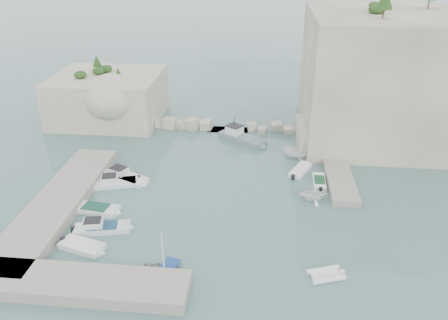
# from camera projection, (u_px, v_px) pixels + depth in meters

# --- Properties ---
(ground) EXTENTS (400.00, 400.00, 0.00)m
(ground) POSITION_uv_depth(u_px,v_px,m) (218.00, 211.00, 45.77)
(ground) COLOR #496E6D
(ground) RESTS_ON ground
(cliff_east) EXTENTS (26.00, 22.00, 17.00)m
(cliff_east) POSITION_uv_depth(u_px,v_px,m) (401.00, 77.00, 60.34)
(cliff_east) COLOR beige
(cliff_east) RESTS_ON ground
(cliff_terrace) EXTENTS (8.00, 10.00, 2.50)m
(cliff_terrace) POSITION_uv_depth(u_px,v_px,m) (326.00, 136.00, 60.05)
(cliff_terrace) COLOR beige
(cliff_terrace) RESTS_ON ground
(outcrop_west) EXTENTS (16.00, 14.00, 7.00)m
(outcrop_west) POSITION_uv_depth(u_px,v_px,m) (109.00, 97.00, 68.16)
(outcrop_west) COLOR beige
(outcrop_west) RESTS_ON ground
(quay_west) EXTENTS (5.00, 24.00, 1.10)m
(quay_west) POSITION_uv_depth(u_px,v_px,m) (58.00, 203.00, 46.14)
(quay_west) COLOR #9E9689
(quay_west) RESTS_ON ground
(quay_south) EXTENTS (18.00, 4.00, 1.10)m
(quay_south) POSITION_uv_depth(u_px,v_px,m) (79.00, 284.00, 35.31)
(quay_south) COLOR #9E9689
(quay_south) RESTS_ON ground
(ledge_east) EXTENTS (3.00, 16.00, 0.80)m
(ledge_east) POSITION_uv_depth(u_px,v_px,m) (337.00, 169.00, 53.28)
(ledge_east) COLOR #9E9689
(ledge_east) RESTS_ON ground
(breakwater) EXTENTS (28.00, 3.00, 1.40)m
(breakwater) POSITION_uv_depth(u_px,v_px,m) (228.00, 125.00, 65.09)
(breakwater) COLOR beige
(breakwater) RESTS_ON ground
(motorboat_a) EXTENTS (6.88, 4.69, 1.40)m
(motorboat_a) POSITION_uv_depth(u_px,v_px,m) (125.00, 179.00, 51.93)
(motorboat_a) COLOR silver
(motorboat_a) RESTS_ON ground
(motorboat_b) EXTENTS (6.15, 3.37, 1.40)m
(motorboat_b) POSITION_uv_depth(u_px,v_px,m) (117.00, 185.00, 50.67)
(motorboat_b) COLOR silver
(motorboat_b) RESTS_ON ground
(motorboat_c) EXTENTS (5.50, 2.62, 0.70)m
(motorboat_c) POSITION_uv_depth(u_px,v_px,m) (96.00, 211.00, 45.77)
(motorboat_c) COLOR silver
(motorboat_c) RESTS_ON ground
(motorboat_d) EXTENTS (6.09, 2.93, 1.40)m
(motorboat_d) POSITION_uv_depth(u_px,v_px,m) (103.00, 231.00, 42.71)
(motorboat_d) COLOR silver
(motorboat_d) RESTS_ON ground
(motorboat_e) EXTENTS (4.90, 3.05, 0.70)m
(motorboat_e) POSITION_uv_depth(u_px,v_px,m) (82.00, 248.00, 40.23)
(motorboat_e) COLOR silver
(motorboat_e) RESTS_ON ground
(rowboat) EXTENTS (4.75, 3.90, 0.86)m
(rowboat) POSITION_uv_depth(u_px,v_px,m) (165.00, 277.00, 36.86)
(rowboat) COLOR silver
(rowboat) RESTS_ON ground
(inflatable_dinghy) EXTENTS (3.56, 2.51, 0.44)m
(inflatable_dinghy) POSITION_uv_depth(u_px,v_px,m) (326.00, 276.00, 36.91)
(inflatable_dinghy) COLOR silver
(inflatable_dinghy) RESTS_ON ground
(tender_east_a) EXTENTS (3.64, 3.25, 1.74)m
(tender_east_a) POSITION_uv_depth(u_px,v_px,m) (312.00, 199.00, 47.82)
(tender_east_a) COLOR white
(tender_east_a) RESTS_ON ground
(tender_east_b) EXTENTS (1.47, 4.06, 0.70)m
(tender_east_b) POSITION_uv_depth(u_px,v_px,m) (319.00, 184.00, 50.86)
(tender_east_b) COLOR white
(tender_east_b) RESTS_ON ground
(tender_east_c) EXTENTS (3.34, 4.79, 0.70)m
(tender_east_c) POSITION_uv_depth(u_px,v_px,m) (300.00, 172.00, 53.45)
(tender_east_c) COLOR white
(tender_east_c) RESTS_ON ground
(tender_east_d) EXTENTS (4.62, 2.18, 1.72)m
(tender_east_d) POSITION_uv_depth(u_px,v_px,m) (299.00, 158.00, 56.92)
(tender_east_d) COLOR white
(tender_east_d) RESTS_ON ground
(work_boat) EXTENTS (7.64, 6.25, 2.20)m
(work_boat) POSITION_uv_depth(u_px,v_px,m) (242.00, 141.00, 61.59)
(work_boat) COLOR slate
(work_boat) RESTS_ON ground
(rowboat_mast) EXTENTS (0.10, 0.10, 4.20)m
(rowboat_mast) POSITION_uv_depth(u_px,v_px,m) (163.00, 253.00, 35.72)
(rowboat_mast) COLOR white
(rowboat_mast) RESTS_ON rowboat
(vegetation) EXTENTS (53.48, 13.88, 13.40)m
(vegetation) POSITION_uv_depth(u_px,v_px,m) (371.00, 3.00, 57.79)
(vegetation) COLOR #1E4219
(vegetation) RESTS_ON ground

